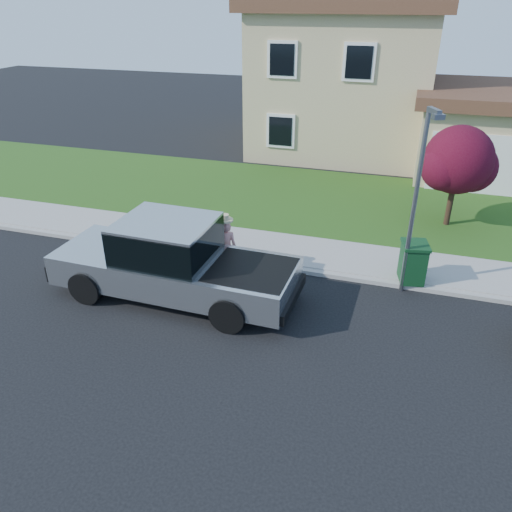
{
  "coord_description": "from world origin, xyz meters",
  "views": [
    {
      "loc": [
        3.33,
        -9.28,
        6.98
      ],
      "look_at": [
        0.08,
        1.29,
        1.2
      ],
      "focal_mm": 35.0,
      "sensor_mm": 36.0,
      "label": 1
    }
  ],
  "objects": [
    {
      "name": "street_lamp",
      "position": [
        3.71,
        2.7,
        2.73
      ],
      "size": [
        0.4,
        0.61,
        4.8
      ],
      "rotation": [
        0.0,
        0.0,
        0.43
      ],
      "color": "slate",
      "rests_on": "ground"
    },
    {
      "name": "curb",
      "position": [
        1.0,
        2.9,
        0.06
      ],
      "size": [
        40.0,
        0.2,
        0.12
      ],
      "primitive_type": "cube",
      "color": "gray",
      "rests_on": "ground"
    },
    {
      "name": "pickup_truck",
      "position": [
        -1.95,
        0.74,
        0.98
      ],
      "size": [
        6.44,
        2.54,
        2.1
      ],
      "rotation": [
        0.0,
        0.0,
        -0.03
      ],
      "color": "black",
      "rests_on": "ground"
    },
    {
      "name": "house",
      "position": [
        1.31,
        16.38,
        3.17
      ],
      "size": [
        14.0,
        11.3,
        6.85
      ],
      "color": "tan",
      "rests_on": "ground"
    },
    {
      "name": "sidewalk",
      "position": [
        1.0,
        4.0,
        0.07
      ],
      "size": [
        40.0,
        2.0,
        0.15
      ],
      "primitive_type": "cube",
      "color": "gray",
      "rests_on": "ground"
    },
    {
      "name": "ground",
      "position": [
        0.0,
        0.0,
        0.0
      ],
      "size": [
        80.0,
        80.0,
        0.0
      ],
      "primitive_type": "plane",
      "color": "black",
      "rests_on": "ground"
    },
    {
      "name": "trash_bin",
      "position": [
        3.89,
        3.1,
        0.7
      ],
      "size": [
        0.81,
        0.89,
        1.09
      ],
      "rotation": [
        0.0,
        0.0,
        0.21
      ],
      "color": "#0E3618",
      "rests_on": "sidewalk"
    },
    {
      "name": "woman",
      "position": [
        -1.05,
        2.13,
        0.87
      ],
      "size": [
        0.71,
        0.59,
        1.84
      ],
      "rotation": [
        0.0,
        0.0,
        3.51
      ],
      "color": "tan",
      "rests_on": "ground"
    },
    {
      "name": "lawn",
      "position": [
        1.0,
        8.5,
        0.05
      ],
      "size": [
        40.0,
        7.0,
        0.1
      ],
      "primitive_type": "cube",
      "color": "#1F4112",
      "rests_on": "ground"
    },
    {
      "name": "ornamental_tree",
      "position": [
        4.98,
        7.46,
        2.23
      ],
      "size": [
        2.43,
        2.19,
        3.33
      ],
      "color": "black",
      "rests_on": "lawn"
    }
  ]
}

